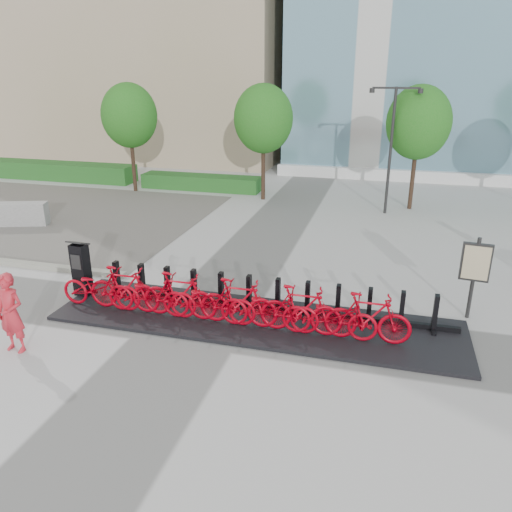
% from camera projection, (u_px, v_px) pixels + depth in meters
% --- Properties ---
extents(ground, '(120.00, 120.00, 0.00)m').
position_uv_depth(ground, '(199.00, 321.00, 11.81)').
color(ground, '#AAA9A7').
extents(gravel_patch, '(14.00, 14.00, 0.00)m').
position_uv_depth(gravel_patch, '(34.00, 214.00, 20.59)').
color(gravel_patch, '#444341').
rests_on(gravel_patch, ground).
extents(hedge_a, '(10.00, 1.40, 0.90)m').
position_uv_depth(hedge_a, '(49.00, 170.00, 27.29)').
color(hedge_a, '#246421').
rests_on(hedge_a, ground).
extents(hedge_b, '(6.00, 1.20, 0.70)m').
position_uv_depth(hedge_b, '(201.00, 182.00, 24.86)').
color(hedge_b, '#246421').
rests_on(hedge_b, ground).
extents(tree_0, '(2.60, 2.60, 5.10)m').
position_uv_depth(tree_0, '(129.00, 116.00, 23.38)').
color(tree_0, '#3B241B').
rests_on(tree_0, ground).
extents(tree_1, '(2.60, 2.60, 5.10)m').
position_uv_depth(tree_1, '(263.00, 119.00, 21.79)').
color(tree_1, '#3B241B').
rests_on(tree_1, ground).
extents(tree_2, '(2.60, 2.60, 5.10)m').
position_uv_depth(tree_2, '(419.00, 123.00, 20.20)').
color(tree_2, '#3B241B').
rests_on(tree_2, ground).
extents(streetlamp, '(2.00, 0.20, 5.00)m').
position_uv_depth(streetlamp, '(392.00, 136.00, 19.69)').
color(streetlamp, black).
rests_on(streetlamp, ground).
extents(dock_pad, '(9.60, 2.40, 0.08)m').
position_uv_depth(dock_pad, '(255.00, 320.00, 11.75)').
color(dock_pad, black).
rests_on(dock_pad, ground).
extents(dock_rail_posts, '(8.02, 0.50, 0.85)m').
position_uv_depth(dock_rail_posts, '(263.00, 294.00, 12.00)').
color(dock_rail_posts, black).
rests_on(dock_rail_posts, dock_pad).
extents(bike_0, '(1.90, 0.66, 1.00)m').
position_uv_depth(bike_0, '(98.00, 288.00, 12.20)').
color(bike_0, '#A5000F').
rests_on(bike_0, dock_pad).
extents(bike_1, '(1.85, 0.52, 1.11)m').
position_uv_depth(bike_1, '(124.00, 289.00, 12.00)').
color(bike_1, '#A5000F').
rests_on(bike_1, dock_pad).
extents(bike_2, '(1.90, 0.66, 1.00)m').
position_uv_depth(bike_2, '(151.00, 294.00, 11.85)').
color(bike_2, '#A5000F').
rests_on(bike_2, dock_pad).
extents(bike_3, '(1.85, 0.52, 1.11)m').
position_uv_depth(bike_3, '(179.00, 295.00, 11.65)').
color(bike_3, '#A5000F').
rests_on(bike_3, dock_pad).
extents(bike_4, '(1.90, 0.66, 1.00)m').
position_uv_depth(bike_4, '(208.00, 301.00, 11.49)').
color(bike_4, '#A5000F').
rests_on(bike_4, dock_pad).
extents(bike_5, '(1.85, 0.52, 1.11)m').
position_uv_depth(bike_5, '(238.00, 302.00, 11.30)').
color(bike_5, '#A5000F').
rests_on(bike_5, dock_pad).
extents(bike_6, '(1.90, 0.66, 1.00)m').
position_uv_depth(bike_6, '(269.00, 308.00, 11.14)').
color(bike_6, '#A5000F').
rests_on(bike_6, dock_pad).
extents(bike_7, '(1.85, 0.52, 1.11)m').
position_uv_depth(bike_7, '(301.00, 310.00, 10.95)').
color(bike_7, '#A5000F').
rests_on(bike_7, dock_pad).
extents(bike_8, '(1.90, 0.66, 1.00)m').
position_uv_depth(bike_8, '(334.00, 316.00, 10.79)').
color(bike_8, '#A5000F').
rests_on(bike_8, dock_pad).
extents(bike_9, '(1.85, 0.52, 1.11)m').
position_uv_depth(bike_9, '(368.00, 318.00, 10.60)').
color(bike_9, '#A5000F').
rests_on(bike_9, dock_pad).
extents(kiosk, '(0.48, 0.41, 1.50)m').
position_uv_depth(kiosk, '(81.00, 268.00, 12.80)').
color(kiosk, black).
rests_on(kiosk, dock_pad).
extents(worker_red, '(0.66, 0.46, 1.74)m').
position_uv_depth(worker_red, '(11.00, 313.00, 10.28)').
color(worker_red, red).
rests_on(worker_red, ground).
extents(jersey_barrier, '(2.31, 1.30, 0.86)m').
position_uv_depth(jersey_barrier, '(17.00, 214.00, 19.02)').
color(jersey_barrier, gray).
rests_on(jersey_barrier, ground).
extents(map_sign, '(0.67, 0.18, 2.02)m').
position_uv_depth(map_sign, '(475.00, 266.00, 11.51)').
color(map_sign, black).
rests_on(map_sign, ground).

